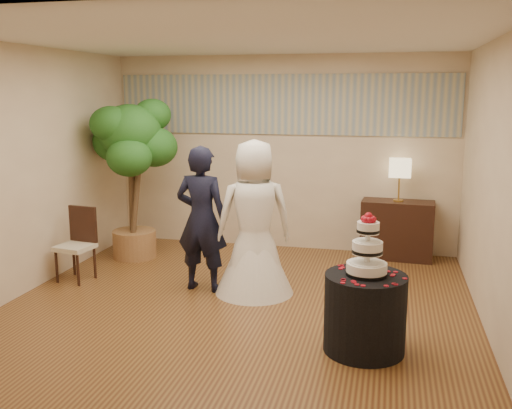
% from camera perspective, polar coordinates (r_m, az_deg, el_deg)
% --- Properties ---
extents(floor, '(5.00, 5.00, 0.00)m').
position_cam_1_polar(floor, '(6.27, -1.76, -10.11)').
color(floor, brown).
rests_on(floor, ground).
extents(ceiling, '(5.00, 5.00, 0.00)m').
position_cam_1_polar(ceiling, '(5.87, -1.93, 16.29)').
color(ceiling, white).
rests_on(ceiling, wall_back).
extents(wall_back, '(5.00, 0.06, 2.80)m').
position_cam_1_polar(wall_back, '(8.33, 2.67, 5.14)').
color(wall_back, beige).
rests_on(wall_back, ground).
extents(wall_front, '(5.00, 0.06, 2.80)m').
position_cam_1_polar(wall_front, '(3.60, -12.29, -3.21)').
color(wall_front, beige).
rests_on(wall_front, ground).
extents(wall_left, '(0.06, 5.00, 2.80)m').
position_cam_1_polar(wall_left, '(6.99, -22.08, 3.15)').
color(wall_left, beige).
rests_on(wall_left, ground).
extents(wall_right, '(0.06, 5.00, 2.80)m').
position_cam_1_polar(wall_right, '(5.79, 22.81, 1.58)').
color(wall_right, beige).
rests_on(wall_right, ground).
extents(mural_border, '(4.90, 0.02, 0.85)m').
position_cam_1_polar(mural_border, '(8.26, 2.69, 9.96)').
color(mural_border, '#9BA093').
rests_on(mural_border, wall_back).
extents(groom, '(0.65, 0.45, 1.69)m').
position_cam_1_polar(groom, '(6.58, -5.45, -1.44)').
color(groom, black).
rests_on(groom, floor).
extents(bride, '(1.19, 1.19, 1.77)m').
position_cam_1_polar(bride, '(6.43, -0.17, -1.31)').
color(bride, white).
rests_on(bride, floor).
extents(cake_table, '(0.79, 0.79, 0.71)m').
position_cam_1_polar(cake_table, '(5.23, 10.83, -10.61)').
color(cake_table, black).
rests_on(cake_table, floor).
extents(wedding_cake, '(0.36, 0.36, 0.56)m').
position_cam_1_polar(wedding_cake, '(5.03, 11.09, -3.90)').
color(wedding_cake, white).
rests_on(wedding_cake, cake_table).
extents(console, '(0.99, 0.48, 0.81)m').
position_cam_1_polar(console, '(8.12, 13.91, -2.47)').
color(console, black).
rests_on(console, floor).
extents(table_lamp, '(0.29, 0.29, 0.58)m').
position_cam_1_polar(table_lamp, '(7.99, 14.14, 2.37)').
color(table_lamp, '#D1BD8A').
rests_on(table_lamp, console).
extents(ficus_tree, '(1.17, 1.17, 2.24)m').
position_cam_1_polar(ficus_tree, '(7.97, -12.32, 2.58)').
color(ficus_tree, '#235C1D').
rests_on(ficus_tree, floor).
extents(side_chair, '(0.47, 0.49, 0.90)m').
position_cam_1_polar(side_chair, '(7.29, -17.68, -3.88)').
color(side_chair, black).
rests_on(side_chair, floor).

